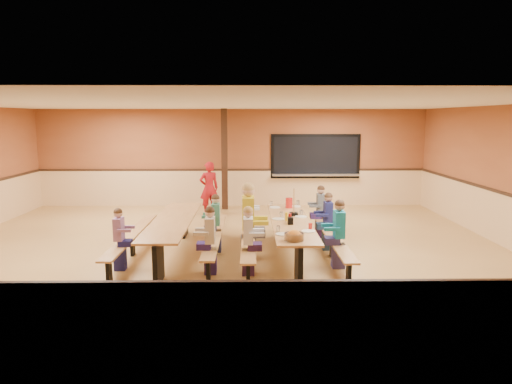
{
  "coord_description": "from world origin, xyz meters",
  "views": [
    {
      "loc": [
        0.54,
        -9.19,
        2.7
      ],
      "look_at": [
        0.68,
        0.47,
        1.15
      ],
      "focal_mm": 32.0,
      "sensor_mm": 36.0,
      "label": 1
    }
  ],
  "objects": [
    {
      "name": "seated_child_teal_right",
      "position": [
        2.17,
        -1.14,
        0.62
      ],
      "size": [
        0.39,
        0.32,
        1.24
      ],
      "primitive_type": null,
      "color": "teal",
      "rests_on": "ground"
    },
    {
      "name": "seated_child_tan_sec",
      "position": [
        -0.15,
        -1.44,
        0.59
      ],
      "size": [
        0.36,
        0.29,
        1.18
      ],
      "primitive_type": null,
      "color": "beige",
      "rests_on": "ground"
    },
    {
      "name": "cafeteria_table_main",
      "position": [
        1.34,
        -0.49,
        0.53
      ],
      "size": [
        1.91,
        3.7,
        0.74
      ],
      "color": "#B78049",
      "rests_on": "ground"
    },
    {
      "name": "structural_post",
      "position": [
        -0.2,
        4.4,
        1.5
      ],
      "size": [
        0.18,
        0.18,
        3.0
      ],
      "primitive_type": "cube",
      "color": "black",
      "rests_on": "ground"
    },
    {
      "name": "condiment_ketchup",
      "position": [
        1.32,
        -0.65,
        0.82
      ],
      "size": [
        0.06,
        0.06,
        0.17
      ],
      "primitive_type": "cylinder",
      "color": "#B2140F",
      "rests_on": "cafeteria_table_main"
    },
    {
      "name": "seated_child_grey_left",
      "position": [
        0.52,
        0.7,
        0.56
      ],
      "size": [
        0.32,
        0.26,
        1.11
      ],
      "primitive_type": null,
      "color": "white",
      "rests_on": "ground"
    },
    {
      "name": "napkin_dispenser",
      "position": [
        1.31,
        -0.8,
        0.8
      ],
      "size": [
        0.1,
        0.14,
        0.13
      ],
      "primitive_type": "cube",
      "color": "black",
      "rests_on": "cafeteria_table_main"
    },
    {
      "name": "ground",
      "position": [
        0.0,
        0.0,
        0.0
      ],
      "size": [
        12.0,
        12.0,
        0.0
      ],
      "primitive_type": "plane",
      "color": "olive",
      "rests_on": "ground"
    },
    {
      "name": "kitchen_pass_through",
      "position": [
        2.6,
        4.96,
        1.49
      ],
      "size": [
        2.78,
        0.28,
        1.38
      ],
      "color": "black",
      "rests_on": "ground"
    },
    {
      "name": "chip_bowl",
      "position": [
        1.27,
        -1.96,
        0.81
      ],
      "size": [
        0.32,
        0.32,
        0.15
      ],
      "primitive_type": null,
      "color": "orange",
      "rests_on": "cafeteria_table_main"
    },
    {
      "name": "seated_child_green_sec",
      "position": [
        -0.15,
        -0.09,
        0.59
      ],
      "size": [
        0.35,
        0.29,
        1.18
      ],
      "primitive_type": null,
      "color": "#3B7D65",
      "rests_on": "ground"
    },
    {
      "name": "cafeteria_table_second",
      "position": [
        -0.97,
        -0.34,
        0.53
      ],
      "size": [
        1.91,
        3.7,
        0.74
      ],
      "color": "#B78049",
      "rests_on": "ground"
    },
    {
      "name": "seated_child_char_right",
      "position": [
        2.17,
        1.03,
        0.59
      ],
      "size": [
        0.36,
        0.29,
        1.19
      ],
      "primitive_type": null,
      "color": "#4E535A",
      "rests_on": "ground"
    },
    {
      "name": "place_settings",
      "position": [
        1.34,
        -0.49,
        0.8
      ],
      "size": [
        0.65,
        3.3,
        0.11
      ],
      "primitive_type": null,
      "color": "beige",
      "rests_on": "cafeteria_table_main"
    },
    {
      "name": "condiment_mustard",
      "position": [
        1.26,
        -0.53,
        0.82
      ],
      "size": [
        0.06,
        0.06,
        0.17
      ],
      "primitive_type": "cylinder",
      "color": "yellow",
      "rests_on": "cafeteria_table_main"
    },
    {
      "name": "room_envelope",
      "position": [
        0.0,
        0.0,
        0.69
      ],
      "size": [
        12.04,
        10.04,
        3.02
      ],
      "color": "brown",
      "rests_on": "ground"
    },
    {
      "name": "seated_child_navy_right",
      "position": [
        2.17,
        0.02,
        0.59
      ],
      "size": [
        0.36,
        0.29,
        1.19
      ],
      "primitive_type": null,
      "color": "#191C51",
      "rests_on": "ground"
    },
    {
      "name": "punch_pitcher",
      "position": [
        1.43,
        0.79,
        0.85
      ],
      "size": [
        0.16,
        0.16,
        0.22
      ],
      "primitive_type": "cylinder",
      "color": "red",
      "rests_on": "cafeteria_table_main"
    },
    {
      "name": "seated_child_purple_sec",
      "position": [
        -1.8,
        -1.22,
        0.56
      ],
      "size": [
        0.33,
        0.27,
        1.12
      ],
      "primitive_type": null,
      "color": "#916294",
      "rests_on": "ground"
    },
    {
      "name": "table_paddle",
      "position": [
        1.45,
        -0.02,
        0.88
      ],
      "size": [
        0.16,
        0.16,
        0.56
      ],
      "color": "black",
      "rests_on": "cafeteria_table_main"
    },
    {
      "name": "seated_adult_yellow",
      "position": [
        0.52,
        -0.59,
        0.73
      ],
      "size": [
        0.49,
        0.4,
        1.47
      ],
      "primitive_type": null,
      "color": "gold",
      "rests_on": "ground"
    },
    {
      "name": "seated_child_white_left",
      "position": [
        0.52,
        -1.5,
        0.6
      ],
      "size": [
        0.36,
        0.3,
        1.2
      ],
      "primitive_type": null,
      "color": "white",
      "rests_on": "ground"
    },
    {
      "name": "standing_woman",
      "position": [
        -0.6,
        3.58,
        0.76
      ],
      "size": [
        0.65,
        0.53,
        1.52
      ],
      "primitive_type": "imported",
      "rotation": [
        0.0,
        0.0,
        3.49
      ],
      "color": "#A01217",
      "rests_on": "ground"
    }
  ]
}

